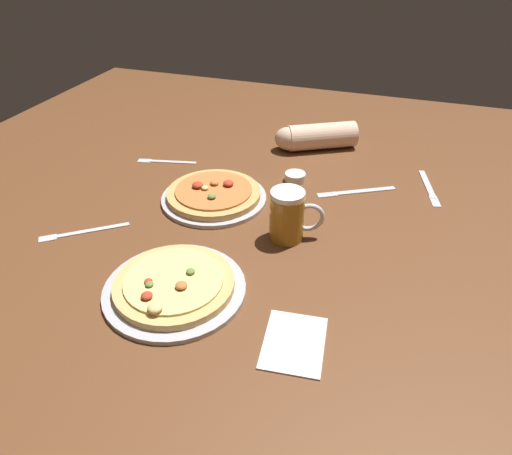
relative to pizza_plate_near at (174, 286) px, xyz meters
name	(u,v)px	position (x,y,z in m)	size (l,w,h in m)	color
ground_plane	(256,238)	(0.10, 0.27, -0.03)	(2.40, 2.40, 0.03)	brown
pizza_plate_near	(174,286)	(0.00, 0.00, 0.00)	(0.31, 0.31, 0.05)	#B2B2B7
pizza_plate_far	(214,195)	(-0.07, 0.39, 0.00)	(0.30, 0.30, 0.05)	#B2B2B7
beer_mug_dark	(288,216)	(0.18, 0.28, 0.05)	(0.14, 0.09, 0.14)	#9E6619
ramekin_sauce	(295,177)	(0.12, 0.57, 0.00)	(0.06, 0.06, 0.03)	silver
napkin_folded	(294,342)	(0.29, -0.06, -0.01)	(0.12, 0.15, 0.01)	white
fork_left	(165,161)	(-0.32, 0.56, -0.01)	(0.20, 0.06, 0.01)	silver
knife_right	(429,188)	(0.52, 0.66, -0.01)	(0.07, 0.22, 0.01)	silver
fork_spare	(82,232)	(-0.33, 0.13, -0.01)	(0.19, 0.15, 0.01)	silver
knife_spare	(356,191)	(0.31, 0.56, -0.01)	(0.22, 0.14, 0.01)	silver
diner_arm	(314,137)	(0.12, 0.82, 0.03)	(0.28, 0.19, 0.09)	beige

